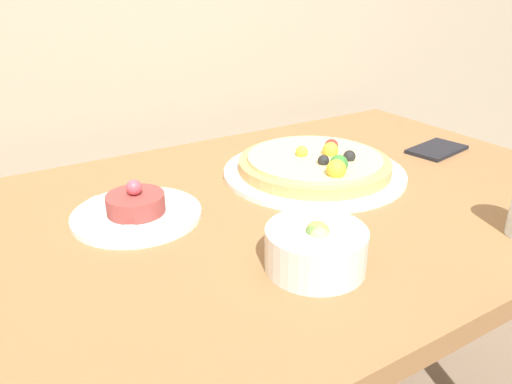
% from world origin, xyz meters
% --- Properties ---
extents(dining_table, '(1.24, 0.77, 0.79)m').
position_xyz_m(dining_table, '(0.00, 0.38, 0.68)').
color(dining_table, olive).
rests_on(dining_table, ground_plane).
extents(pizza_plate, '(0.36, 0.36, 0.07)m').
position_xyz_m(pizza_plate, '(0.15, 0.45, 0.81)').
color(pizza_plate, white).
rests_on(pizza_plate, dining_table).
extents(tartare_plate, '(0.21, 0.21, 0.07)m').
position_xyz_m(tartare_plate, '(-0.22, 0.46, 0.81)').
color(tartare_plate, white).
rests_on(tartare_plate, dining_table).
extents(small_bowl, '(0.14, 0.14, 0.07)m').
position_xyz_m(small_bowl, '(-0.06, 0.19, 0.83)').
color(small_bowl, silver).
rests_on(small_bowl, dining_table).
extents(napkin, '(0.15, 0.10, 0.01)m').
position_xyz_m(napkin, '(0.47, 0.42, 0.80)').
color(napkin, black).
rests_on(napkin, dining_table).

